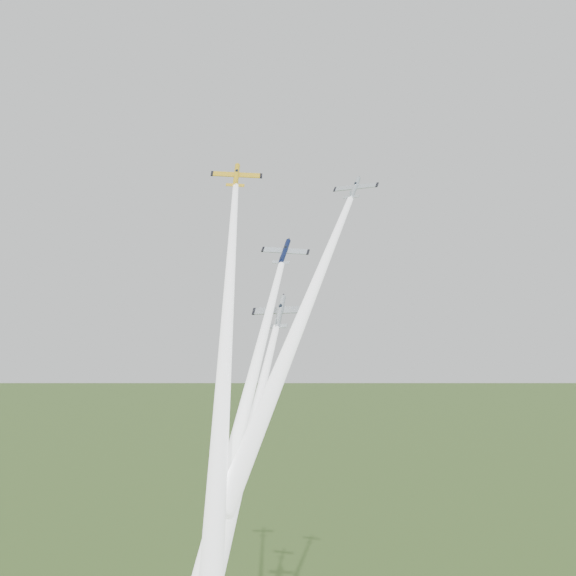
{
  "coord_description": "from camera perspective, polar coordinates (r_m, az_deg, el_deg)",
  "views": [
    {
      "loc": [
        36.3,
        -108.47,
        87.13
      ],
      "look_at": [
        0.0,
        -6.0,
        92.0
      ],
      "focal_mm": 45.0,
      "sensor_mm": 36.0,
      "label": 1
    }
  ],
  "objects": [
    {
      "name": "plane_silver_low",
      "position": [
        107.76,
        -0.64,
        -1.91
      ],
      "size": [
        9.85,
        8.43,
        7.21
      ],
      "primitive_type": null,
      "rotation": [
        0.74,
        -0.04,
        0.13
      ],
      "color": "#A4ABB2"
    },
    {
      "name": "smoke_trail_yellow",
      "position": [
        90.68,
        -4.91,
        -3.96
      ],
      "size": [
        22.01,
        51.83,
        50.13
      ],
      "primitive_type": null,
      "rotation": [
        -0.83,
        0.0,
        0.37
      ],
      "color": "white"
    },
    {
      "name": "smoke_trail_silver_right",
      "position": [
        92.81,
        0.99,
        -2.67
      ],
      "size": [
        4.9,
        43.72,
        40.07
      ],
      "primitive_type": null,
      "rotation": [
        -0.83,
        0.0,
        -0.06
      ],
      "color": "white"
    },
    {
      "name": "plane_navy",
      "position": [
        114.19,
        -0.27,
        2.87
      ],
      "size": [
        8.16,
        7.5,
        6.63
      ],
      "primitive_type": null,
      "rotation": [
        0.74,
        0.08,
        0.14
      ],
      "color": "#0E173D"
    },
    {
      "name": "smoke_trail_navy",
      "position": [
        89.59,
        -3.74,
        -10.64
      ],
      "size": [
        8.91,
        48.11,
        44.25
      ],
      "primitive_type": null,
      "rotation": [
        -0.83,
        0.0,
        0.14
      ],
      "color": "white"
    },
    {
      "name": "plane_yellow",
      "position": [
        121.95,
        -4.1,
        8.85
      ],
      "size": [
        10.46,
        9.93,
        7.11
      ],
      "primitive_type": null,
      "rotation": [
        0.74,
        0.04,
        0.37
      ],
      "color": "yellow"
    },
    {
      "name": "smoke_trail_silver_low",
      "position": [
        86.78,
        -4.32,
        -16.49
      ],
      "size": [
        8.23,
        45.35,
        41.68
      ],
      "primitive_type": null,
      "rotation": [
        -0.83,
        0.0,
        0.13
      ],
      "color": "white"
    },
    {
      "name": "plane_silver_right",
      "position": [
        116.79,
        5.3,
        7.88
      ],
      "size": [
        7.63,
        6.65,
        6.04
      ],
      "primitive_type": null,
      "rotation": [
        0.74,
        -0.03,
        -0.06
      ],
      "color": "#B4BCC3"
    }
  ]
}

